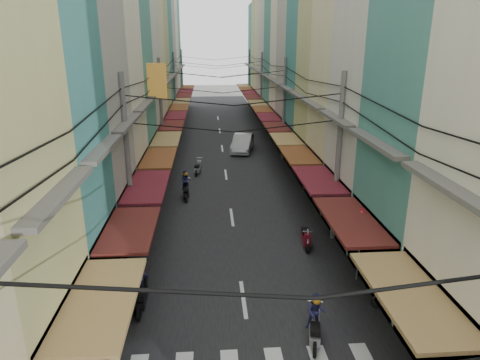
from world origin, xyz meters
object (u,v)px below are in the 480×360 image
white_car (243,151)px  bicycle (393,309)px  market_umbrella (433,272)px  traffic_sign (361,228)px

white_car → bicycle: size_ratio=3.37×
bicycle → market_umbrella: market_umbrella is taller
white_car → market_umbrella: bearing=-68.1°
white_car → traffic_sign: bearing=-70.3°
bicycle → traffic_sign: bearing=25.4°
market_umbrella → traffic_sign: 3.41m
white_car → traffic_sign: size_ratio=1.69×
white_car → market_umbrella: 25.42m
market_umbrella → traffic_sign: size_ratio=0.76×
bicycle → market_umbrella: 2.47m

